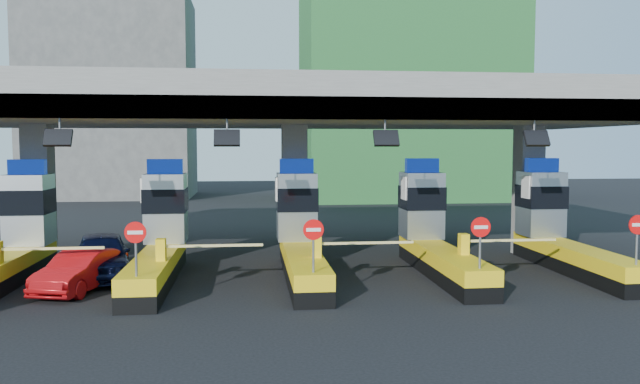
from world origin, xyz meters
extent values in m
plane|color=black|center=(0.00, 0.00, 0.00)|extent=(120.00, 120.00, 0.00)
cube|color=slate|center=(0.00, 3.00, 6.25)|extent=(28.00, 12.00, 1.50)
cube|color=#4C4C49|center=(0.00, -2.70, 5.85)|extent=(28.00, 0.60, 0.70)
cube|color=slate|center=(-10.00, 3.00, 2.75)|extent=(1.00, 1.00, 5.50)
cube|color=slate|center=(0.00, 3.00, 2.75)|extent=(1.00, 1.00, 5.50)
cube|color=slate|center=(10.00, 3.00, 2.75)|extent=(1.00, 1.00, 5.50)
cylinder|color=slate|center=(-7.50, -2.70, 5.25)|extent=(0.06, 0.06, 0.50)
cube|color=black|center=(-7.50, -2.90, 4.90)|extent=(0.80, 0.38, 0.54)
cylinder|color=slate|center=(-2.50, -2.70, 5.25)|extent=(0.06, 0.06, 0.50)
cube|color=black|center=(-2.50, -2.90, 4.90)|extent=(0.80, 0.38, 0.54)
cylinder|color=slate|center=(2.50, -2.70, 5.25)|extent=(0.06, 0.06, 0.50)
cube|color=black|center=(2.50, -2.90, 4.90)|extent=(0.80, 0.38, 0.54)
cylinder|color=slate|center=(7.50, -2.70, 5.25)|extent=(0.06, 0.06, 0.50)
cube|color=black|center=(7.50, -2.90, 4.90)|extent=(0.80, 0.38, 0.54)
cube|color=black|center=(-10.00, -1.00, 0.25)|extent=(1.20, 8.00, 0.50)
cube|color=#E5B70C|center=(-10.00, -1.00, 0.75)|extent=(1.20, 8.00, 0.50)
cube|color=#9EA3A8|center=(-10.00, 1.80, 2.30)|extent=(1.50, 1.50, 2.60)
cube|color=black|center=(-10.00, 1.78, 2.60)|extent=(1.56, 1.56, 0.90)
cube|color=#0C2DBF|center=(-10.00, 1.80, 3.88)|extent=(1.30, 0.35, 0.55)
cube|color=white|center=(-10.80, 1.50, 3.00)|extent=(0.06, 0.70, 0.90)
cube|color=white|center=(-8.00, -2.20, 1.45)|extent=(3.20, 0.08, 0.08)
cube|color=black|center=(-5.00, -1.00, 0.25)|extent=(1.20, 8.00, 0.50)
cube|color=#E5B70C|center=(-5.00, -1.00, 0.75)|extent=(1.20, 8.00, 0.50)
cube|color=#9EA3A8|center=(-5.00, 1.80, 2.30)|extent=(1.50, 1.50, 2.60)
cube|color=black|center=(-5.00, 1.78, 2.60)|extent=(1.56, 1.56, 0.90)
cube|color=#0C2DBF|center=(-5.00, 1.80, 3.88)|extent=(1.30, 0.35, 0.55)
cube|color=white|center=(-5.80, 1.50, 3.00)|extent=(0.06, 0.70, 0.90)
cylinder|color=slate|center=(-5.00, -4.60, 1.65)|extent=(0.07, 0.07, 1.30)
cylinder|color=red|center=(-5.00, -4.63, 2.25)|extent=(0.60, 0.04, 0.60)
cube|color=white|center=(-5.00, -4.65, 2.25)|extent=(0.42, 0.02, 0.10)
cube|color=#E5B70C|center=(-4.65, -2.20, 1.35)|extent=(0.30, 0.35, 0.70)
cube|color=white|center=(-3.00, -2.20, 1.45)|extent=(3.20, 0.08, 0.08)
cube|color=black|center=(0.00, -1.00, 0.25)|extent=(1.20, 8.00, 0.50)
cube|color=#E5B70C|center=(0.00, -1.00, 0.75)|extent=(1.20, 8.00, 0.50)
cube|color=#9EA3A8|center=(0.00, 1.80, 2.30)|extent=(1.50, 1.50, 2.60)
cube|color=black|center=(0.00, 1.78, 2.60)|extent=(1.56, 1.56, 0.90)
cube|color=#0C2DBF|center=(0.00, 1.80, 3.88)|extent=(1.30, 0.35, 0.55)
cube|color=white|center=(-0.80, 1.50, 3.00)|extent=(0.06, 0.70, 0.90)
cylinder|color=slate|center=(0.00, -4.60, 1.65)|extent=(0.07, 0.07, 1.30)
cylinder|color=red|center=(0.00, -4.63, 2.25)|extent=(0.60, 0.04, 0.60)
cube|color=white|center=(0.00, -4.65, 2.25)|extent=(0.42, 0.02, 0.10)
cube|color=#E5B70C|center=(0.35, -2.20, 1.35)|extent=(0.30, 0.35, 0.70)
cube|color=white|center=(2.00, -2.20, 1.45)|extent=(3.20, 0.08, 0.08)
cube|color=black|center=(5.00, -1.00, 0.25)|extent=(1.20, 8.00, 0.50)
cube|color=#E5B70C|center=(5.00, -1.00, 0.75)|extent=(1.20, 8.00, 0.50)
cube|color=#9EA3A8|center=(5.00, 1.80, 2.30)|extent=(1.50, 1.50, 2.60)
cube|color=black|center=(5.00, 1.78, 2.60)|extent=(1.56, 1.56, 0.90)
cube|color=#0C2DBF|center=(5.00, 1.80, 3.88)|extent=(1.30, 0.35, 0.55)
cube|color=white|center=(4.20, 1.50, 3.00)|extent=(0.06, 0.70, 0.90)
cylinder|color=slate|center=(5.00, -4.60, 1.65)|extent=(0.07, 0.07, 1.30)
cylinder|color=red|center=(5.00, -4.63, 2.25)|extent=(0.60, 0.04, 0.60)
cube|color=white|center=(5.00, -4.65, 2.25)|extent=(0.42, 0.02, 0.10)
cube|color=#E5B70C|center=(5.35, -2.20, 1.35)|extent=(0.30, 0.35, 0.70)
cube|color=white|center=(7.00, -2.20, 1.45)|extent=(3.20, 0.08, 0.08)
cube|color=black|center=(10.00, -1.00, 0.25)|extent=(1.20, 8.00, 0.50)
cube|color=#E5B70C|center=(10.00, -1.00, 0.75)|extent=(1.20, 8.00, 0.50)
cube|color=#9EA3A8|center=(10.00, 1.80, 2.30)|extent=(1.50, 1.50, 2.60)
cube|color=black|center=(10.00, 1.78, 2.60)|extent=(1.56, 1.56, 0.90)
cube|color=#0C2DBF|center=(10.00, 1.80, 3.88)|extent=(1.30, 0.35, 0.55)
cube|color=white|center=(9.20, 1.50, 3.00)|extent=(0.06, 0.70, 0.90)
cylinder|color=slate|center=(10.00, -4.60, 1.65)|extent=(0.07, 0.07, 1.30)
cylinder|color=red|center=(10.00, -4.63, 2.25)|extent=(0.60, 0.04, 0.60)
cube|color=white|center=(10.00, -4.65, 2.25)|extent=(0.42, 0.02, 0.10)
cube|color=#E5B70C|center=(10.35, -2.20, 1.35)|extent=(0.30, 0.35, 0.70)
cube|color=#1E5926|center=(12.00, 32.00, 14.00)|extent=(18.00, 12.00, 28.00)
cube|color=#4C4C49|center=(-14.00, 36.00, 9.00)|extent=(14.00, 10.00, 18.00)
imported|color=black|center=(-7.01, 0.09, 0.80)|extent=(2.90, 5.02, 1.61)
imported|color=#B10D11|center=(-7.25, -1.80, 0.65)|extent=(2.37, 4.15, 1.29)
camera|label=1|loc=(-1.82, -22.35, 4.68)|focal=35.00mm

